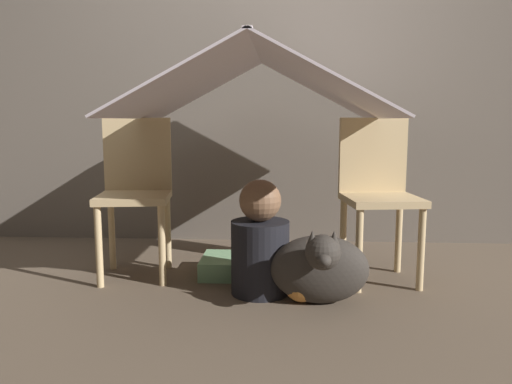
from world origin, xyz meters
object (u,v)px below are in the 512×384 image
Objects in this scene: chair_right at (378,190)px; dog at (320,267)px; person_front at (260,245)px; chair_left at (136,188)px.

dog is at bearing -135.55° from chair_right.
chair_right is 1.52× the size of person_front.
chair_left is 1.10m from dog.
chair_left is 0.78m from person_front.
dog is (0.97, -0.42, -0.30)m from chair_left.
dog is at bearing -31.13° from chair_left.
person_front is 0.32m from dog.
chair_left reaches higher than person_front.
chair_right reaches higher than person_front.
person_front is at bearing -163.02° from chair_right.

